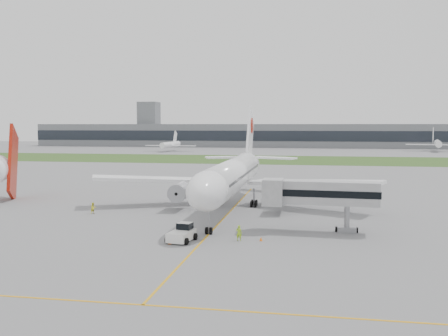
% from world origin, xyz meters
% --- Properties ---
extents(ground, '(600.00, 600.00, 0.00)m').
position_xyz_m(ground, '(0.00, 0.00, 0.00)').
color(ground, gray).
rests_on(ground, ground).
extents(apron_markings, '(70.00, 70.00, 0.04)m').
position_xyz_m(apron_markings, '(0.00, -5.00, 0.00)').
color(apron_markings, orange).
rests_on(apron_markings, ground).
extents(grass_strip, '(600.00, 50.00, 0.02)m').
position_xyz_m(grass_strip, '(0.00, 120.00, 0.01)').
color(grass_strip, '#30501E').
rests_on(grass_strip, ground).
extents(terminal_building, '(320.00, 22.30, 14.00)m').
position_xyz_m(terminal_building, '(0.00, 229.87, 7.00)').
color(terminal_building, slate).
rests_on(terminal_building, ground).
extents(control_tower, '(12.00, 12.00, 56.00)m').
position_xyz_m(control_tower, '(-90.00, 232.00, 0.00)').
color(control_tower, slate).
rests_on(control_tower, ground).
extents(airliner, '(48.13, 53.95, 17.88)m').
position_xyz_m(airliner, '(0.00, 4.87, 5.66)').
color(airliner, white).
rests_on(airliner, ground).
extents(pushback_tug, '(3.24, 4.33, 2.06)m').
position_xyz_m(pushback_tug, '(-2.35, -19.09, 0.95)').
color(pushback_tug, white).
rests_on(pushback_tug, ground).
extents(jet_bridge, '(14.76, 4.20, 6.77)m').
position_xyz_m(jet_bridge, '(13.27, -11.28, 5.01)').
color(jet_bridge, '#B5B5B8').
rests_on(jet_bridge, ground).
extents(safety_cone_left, '(0.40, 0.40, 0.55)m').
position_xyz_m(safety_cone_left, '(-3.37, -20.82, 0.27)').
color(safety_cone_left, orange).
rests_on(safety_cone_left, ground).
extents(safety_cone_right, '(0.37, 0.37, 0.51)m').
position_xyz_m(safety_cone_right, '(6.82, -17.51, 0.26)').
color(safety_cone_right, orange).
rests_on(safety_cone_right, ground).
extents(ground_crew_near, '(0.70, 0.48, 1.87)m').
position_xyz_m(ground_crew_near, '(4.23, -17.83, 0.94)').
color(ground_crew_near, '#9ED523').
rests_on(ground_crew_near, ground).
extents(ground_crew_far, '(1.00, 1.07, 1.76)m').
position_xyz_m(ground_crew_far, '(-20.49, -3.93, 0.88)').
color(ground_crew_far, yellow).
rests_on(ground_crew_far, ground).
extents(distant_aircraft_left, '(28.16, 25.28, 10.13)m').
position_xyz_m(distant_aircraft_left, '(-58.20, 170.28, 0.00)').
color(distant_aircraft_left, white).
rests_on(distant_aircraft_left, ground).
extents(distant_aircraft_right, '(35.64, 32.81, 11.78)m').
position_xyz_m(distant_aircraft_right, '(76.19, 193.55, 0.00)').
color(distant_aircraft_right, white).
rests_on(distant_aircraft_right, ground).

